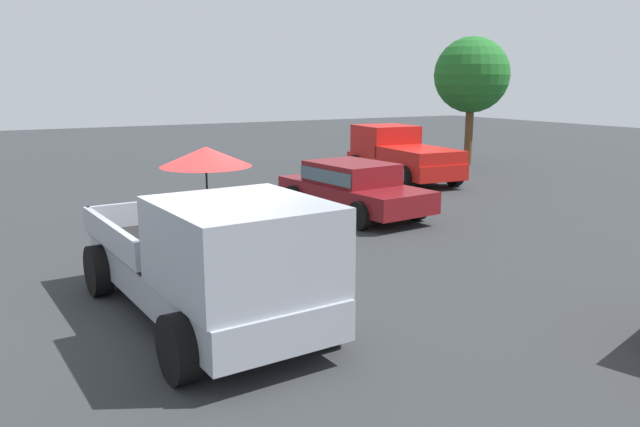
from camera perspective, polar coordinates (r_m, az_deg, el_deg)
name	(u,v)px	position (r m, az deg, el deg)	size (l,w,h in m)	color
ground_plane	(202,316)	(9.25, -10.77, -9.18)	(80.00, 80.00, 0.00)	#2D3033
pickup_truck_main	(213,258)	(8.53, -9.70, -4.01)	(5.16, 2.50, 2.39)	black
pickup_truck_red	(400,155)	(21.46, 7.30, 5.36)	(4.94, 2.51, 1.80)	black
parked_sedan_near	(353,186)	(15.68, 2.99, 2.55)	(4.46, 2.31, 1.33)	black
tree_by_lot	(472,75)	(25.95, 13.68, 12.16)	(2.97, 2.97, 5.05)	brown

